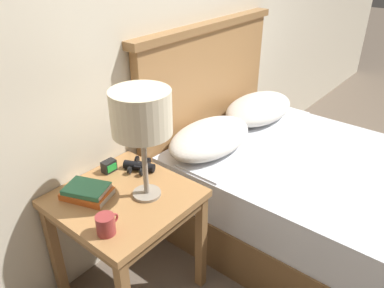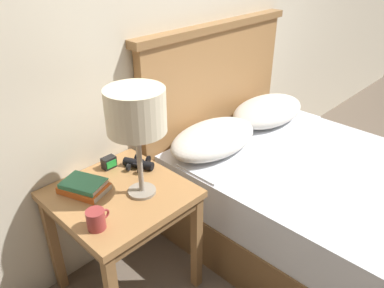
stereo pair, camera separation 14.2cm
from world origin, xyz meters
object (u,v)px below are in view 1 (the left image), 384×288
binoculars_pair (139,166)px  alarm_clock (109,166)px  table_lamp (141,115)px  coffee_mug (106,224)px  book_stacked_on_top (86,189)px  nightstand (125,209)px  book_on_nightstand (87,194)px  bed (322,199)px

binoculars_pair → alarm_clock: size_ratio=2.33×
table_lamp → coffee_mug: (-0.28, -0.06, -0.36)m
binoculars_pair → coffee_mug: size_ratio=1.58×
table_lamp → book_stacked_on_top: 0.45m
book_stacked_on_top → alarm_clock: (0.20, 0.09, -0.01)m
binoculars_pair → coffee_mug: (-0.41, -0.24, 0.02)m
table_lamp → alarm_clock: (0.02, 0.29, -0.37)m
book_stacked_on_top → nightstand: bearing=-48.1°
alarm_clock → table_lamp: bearing=-94.1°
book_on_nightstand → coffee_mug: bearing=-111.1°
nightstand → bed: (0.96, -0.60, -0.22)m
binoculars_pair → alarm_clock: bearing=134.8°
table_lamp → coffee_mug: bearing=-168.6°
table_lamp → book_stacked_on_top: (-0.18, 0.20, -0.36)m
table_lamp → nightstand: bearing=131.5°
book_stacked_on_top → coffee_mug: size_ratio=2.19×
book_on_nightstand → alarm_clock: size_ratio=3.53×
book_on_nightstand → book_stacked_on_top: size_ratio=1.10×
book_on_nightstand → binoculars_pair: size_ratio=1.51×
book_on_nightstand → bed: bearing=-33.9°
book_on_nightstand → table_lamp: bearing=-47.9°
bed → alarm_clock: 1.23m
nightstand → book_on_nightstand: book_on_nightstand is taller
bed → alarm_clock: bed is taller
book_stacked_on_top → bed: bearing=-34.0°
book_stacked_on_top → table_lamp: bearing=-48.3°
bed → alarm_clock: size_ratio=27.60×
book_on_nightstand → binoculars_pair: (0.31, -0.02, 0.01)m
book_stacked_on_top → alarm_clock: size_ratio=3.22×
table_lamp → book_on_nightstand: size_ratio=2.05×
binoculars_pair → coffee_mug: bearing=-149.8°
bed → nightstand: bearing=148.1°
bed → table_lamp: (-0.89, 0.52, 0.70)m
bed → book_stacked_on_top: bearing=146.0°
coffee_mug → binoculars_pair: bearing=30.2°
binoculars_pair → nightstand: bearing=-152.8°
book_stacked_on_top → binoculars_pair: book_stacked_on_top is taller
nightstand → bed: size_ratio=0.32×
nightstand → table_lamp: bearing=-48.5°
nightstand → book_stacked_on_top: (-0.11, 0.12, 0.12)m
binoculars_pair → table_lamp: bearing=-125.0°
nightstand → coffee_mug: coffee_mug is taller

